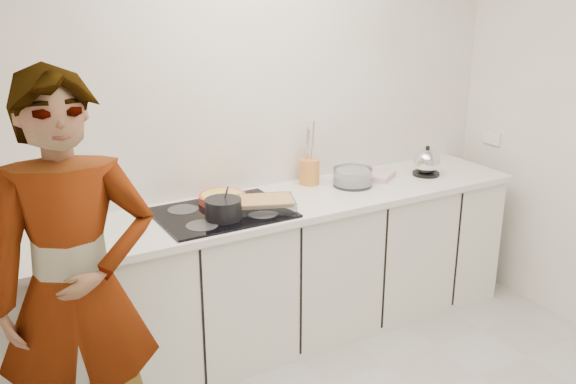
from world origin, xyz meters
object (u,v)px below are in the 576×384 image
mixing_bowl (353,178)px  utensil_crock (309,172)px  baking_dish (266,203)px  tart_dish (222,198)px  kettle (427,163)px  hob (223,213)px  saucepan (223,209)px  cook (76,292)px

mixing_bowl → utensil_crock: utensil_crock is taller
baking_dish → utensil_crock: size_ratio=2.36×
tart_dish → kettle: bearing=-6.0°
utensil_crock → tart_dish: bearing=-173.1°
baking_dish → kettle: (1.25, 0.09, 0.04)m
kettle → mixing_bowl: bearing=174.4°
baking_dish → tart_dish: bearing=124.8°
utensil_crock → hob: bearing=-162.1°
saucepan → kettle: bearing=3.9°
saucepan → cook: size_ratio=0.11×
hob → tart_dish: 0.17m
tart_dish → utensil_crock: 0.65m
hob → tart_dish: size_ratio=2.39×
tart_dish → cook: cook is taller
hob → kettle: size_ratio=3.25×
utensil_crock → baking_dish: bearing=-146.7°
baking_dish → mixing_bowl: size_ratio=1.15×
baking_dish → mixing_bowl: bearing=11.6°
mixing_bowl → utensil_crock: 0.28m
saucepan → kettle: (1.52, 0.10, 0.02)m
tart_dish → kettle: 1.42m
hob → kettle: 1.48m
saucepan → mixing_bowl: saucepan is taller
saucepan → kettle: size_ratio=0.93×
mixing_bowl → cook: 1.95m
baking_dish → cook: cook is taller
tart_dish → mixing_bowl: 0.86m
tart_dish → cook: 1.23m
utensil_crock → cook: 1.82m
tart_dish → baking_dish: bearing=-55.2°
kettle → cook: 2.47m
hob → mixing_bowl: (0.92, 0.06, 0.05)m
mixing_bowl → cook: size_ratio=0.18×
hob → tart_dish: (0.07, 0.15, 0.03)m
saucepan → mixing_bowl: (0.96, 0.16, -0.02)m
tart_dish → mixing_bowl: (0.85, -0.09, 0.01)m
hob → utensil_crock: 0.75m
baking_dish → cook: bearing=-156.7°
mixing_bowl → utensil_crock: bearing=141.3°
saucepan → cook: (-0.88, -0.48, -0.05)m
saucepan → kettle: same height
mixing_bowl → kettle: kettle is taller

